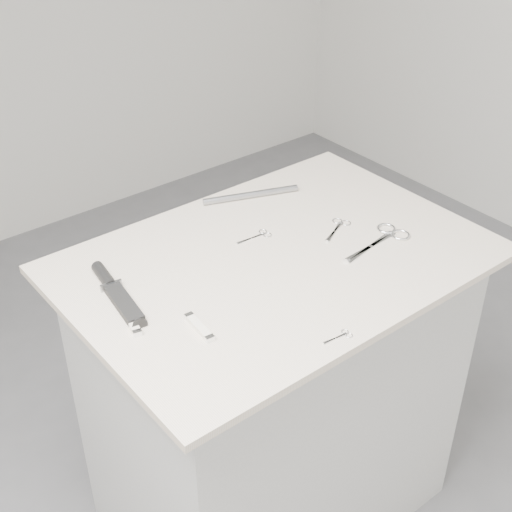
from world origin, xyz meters
TOP-DOWN VIEW (x-y plane):
  - ground at (0.00, 0.00)m, footprint 4.00×4.00m
  - plinth at (0.00, 0.00)m, footprint 0.90×0.60m
  - display_board at (0.00, 0.00)m, footprint 1.00×0.70m
  - large_shears at (0.27, -0.10)m, footprint 0.21×0.09m
  - embroidery_scissors_a at (0.21, 0.01)m, footprint 0.11×0.08m
  - embroidery_scissors_b at (0.02, 0.10)m, footprint 0.10×0.04m
  - tiny_scissors at (-0.09, -0.31)m, footprint 0.07×0.03m
  - sheathed_knife at (-0.38, 0.11)m, footprint 0.07×0.24m
  - pocket_knife_a at (-0.40, 0.00)m, footprint 0.05×0.10m
  - pocket_knife_b at (-0.30, -0.11)m, footprint 0.03×0.10m
  - metal_rail at (0.13, 0.27)m, footprint 0.26×0.11m

SIDE VIEW (x-z plane):
  - ground at x=0.00m, z-range -0.01..0.00m
  - plinth at x=0.00m, z-range 0.00..0.90m
  - display_board at x=0.00m, z-range 0.90..0.92m
  - tiny_scissors at x=-0.09m, z-range 0.92..0.92m
  - embroidery_scissors_b at x=0.02m, z-range 0.92..0.92m
  - embroidery_scissors_a at x=0.21m, z-range 0.92..0.92m
  - large_shears at x=0.27m, z-range 0.92..0.93m
  - pocket_knife_a at x=-0.40m, z-range 0.92..0.93m
  - pocket_knife_b at x=-0.30m, z-range 0.92..0.93m
  - sheathed_knife at x=-0.38m, z-range 0.91..0.94m
  - metal_rail at x=0.13m, z-range 0.92..0.94m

